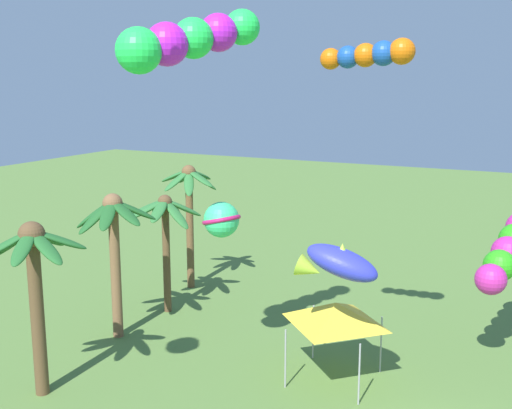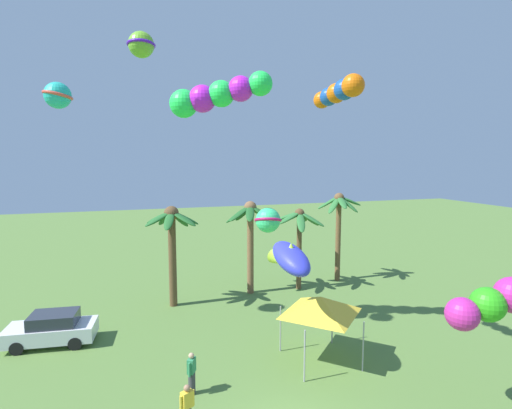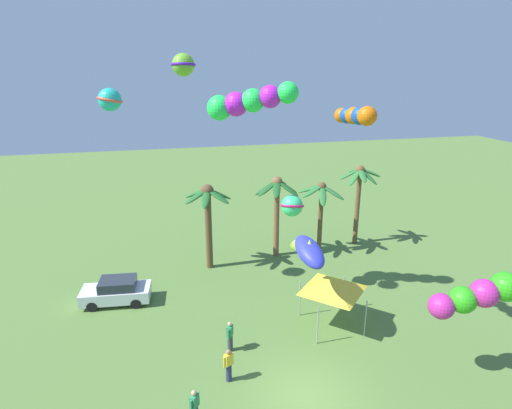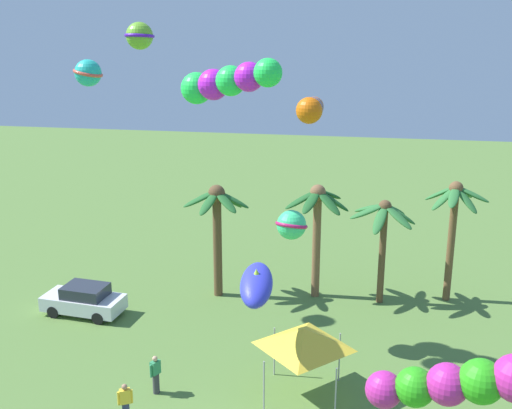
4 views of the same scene
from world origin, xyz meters
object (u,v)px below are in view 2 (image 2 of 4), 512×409
spectator_2 (187,408)px  kite_fish_1 (289,258)px  parked_car_0 (52,329)px  kite_ball_4 (268,220)px  palm_tree_0 (172,232)px  palm_tree_1 (299,226)px  kite_tube_3 (338,92)px  kite_ball_6 (58,95)px  festival_tent (320,305)px  palm_tree_3 (339,215)px  spectator_1 (192,373)px  kite_tube_0 (216,95)px  kite_ball_5 (141,45)px  palm_tree_2 (250,224)px

spectator_2 → kite_fish_1: (4.34, 2.23, 3.97)m
parked_car_0 → kite_ball_4: bearing=-6.7°
palm_tree_0 → palm_tree_1: (8.31, 0.64, -0.16)m
kite_tube_3 → kite_ball_6: 12.75m
palm_tree_1 → kite_tube_3: size_ratio=1.77×
palm_tree_0 → spectator_2: palm_tree_0 is taller
kite_fish_1 → parked_car_0: bearing=149.1°
festival_tent → kite_ball_4: size_ratio=1.61×
palm_tree_1 → kite_fish_1: 10.78m
palm_tree_0 → kite_ball_6: size_ratio=4.11×
palm_tree_3 → kite_tube_3: bearing=-120.1°
spectator_2 → palm_tree_1: bearing=52.9°
kite_tube_3 → festival_tent: bearing=99.0°
palm_tree_0 → kite_tube_3: bearing=-59.7°
spectator_1 → kite_tube_0: 11.70m
palm_tree_0 → kite_tube_0: bearing=-71.3°
kite_tube_3 → kite_ball_4: kite_tube_3 is taller
kite_tube_3 → parked_car_0: bearing=152.2°
spectator_2 → kite_ball_6: bearing=117.2°
festival_tent → kite_tube_3: bearing=-81.0°
palm_tree_1 → kite_ball_4: kite_ball_4 is taller
spectator_1 → kite_tube_3: kite_tube_3 is taller
kite_tube_0 → kite_ball_6: size_ratio=3.05×
kite_ball_5 → kite_fish_1: bearing=-33.5°
palm_tree_2 → kite_ball_4: kite_ball_4 is taller
parked_car_0 → kite_tube_3: size_ratio=1.33×
festival_tent → kite_ball_6: kite_ball_6 is taller
palm_tree_3 → spectator_1: size_ratio=3.95×
spectator_1 → parked_car_0: bearing=133.6°
palm_tree_2 → kite_ball_6: kite_ball_6 is taller
kite_ball_5 → spectator_1: bearing=-70.5°
spectator_1 → kite_ball_6: size_ratio=1.10×
festival_tent → kite_ball_4: (-1.00, 3.92, 3.12)m
palm_tree_1 → kite_ball_5: size_ratio=3.77×
palm_tree_1 → kite_fish_1: size_ratio=1.91×
kite_ball_6 → palm_tree_3: bearing=12.9°
palm_tree_0 → palm_tree_1: 8.33m
kite_tube_0 → kite_fish_1: bearing=-64.6°
palm_tree_3 → festival_tent: size_ratio=2.19×
palm_tree_3 → kite_fish_1: (-8.07, -10.51, 0.05)m
parked_car_0 → kite_ball_5: 13.45m
spectator_1 → kite_ball_5: (-1.29, 3.64, 12.46)m
parked_car_0 → palm_tree_2: bearing=20.7°
palm_tree_2 → spectator_1: size_ratio=3.76×
palm_tree_0 → spectator_2: (-0.72, -11.28, -3.59)m
kite_ball_5 → kite_ball_6: kite_ball_5 is taller
palm_tree_1 → spectator_1: palm_tree_1 is taller
spectator_2 → palm_tree_3: bearing=45.7°
palm_tree_2 → spectator_2: 13.84m
festival_tent → kite_fish_1: size_ratio=1.01×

